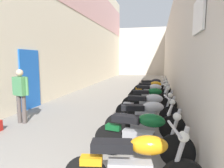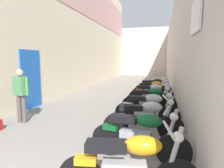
{
  "view_description": "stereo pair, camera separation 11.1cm",
  "coord_description": "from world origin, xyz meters",
  "px_view_note": "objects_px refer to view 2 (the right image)",
  "views": [
    {
      "loc": [
        2.0,
        -0.74,
        1.84
      ],
      "look_at": [
        0.43,
        5.86,
        0.99
      ],
      "focal_mm": 31.23,
      "sensor_mm": 36.0,
      "label": 1
    },
    {
      "loc": [
        2.11,
        -0.72,
        1.84
      ],
      "look_at": [
        0.43,
        5.86,
        0.99
      ],
      "focal_mm": 31.23,
      "sensor_mm": 36.0,
      "label": 2
    }
  ],
  "objects_px": {
    "motorcycle_nearest": "(129,166)",
    "motorcycle_second": "(139,134)",
    "motorcycle_sixth": "(151,94)",
    "pedestrian_mid_alley": "(21,92)",
    "motorcycle_eighth": "(153,87)",
    "motorcycle_fourth": "(147,108)",
    "motorcycle_third": "(143,119)",
    "motorcycle_fifth": "(149,100)",
    "motorcycle_seventh": "(152,90)"
  },
  "relations": [
    {
      "from": "motorcycle_second",
      "to": "pedestrian_mid_alley",
      "type": "relative_size",
      "value": 1.17
    },
    {
      "from": "motorcycle_eighth",
      "to": "pedestrian_mid_alley",
      "type": "height_order",
      "value": "pedestrian_mid_alley"
    },
    {
      "from": "motorcycle_sixth",
      "to": "motorcycle_eighth",
      "type": "xyz_separation_m",
      "value": [
        -0.0,
        2.12,
        0.0
      ]
    },
    {
      "from": "motorcycle_nearest",
      "to": "pedestrian_mid_alley",
      "type": "relative_size",
      "value": 1.17
    },
    {
      "from": "motorcycle_fifth",
      "to": "motorcycle_eighth",
      "type": "distance_m",
      "value": 3.24
    },
    {
      "from": "pedestrian_mid_alley",
      "to": "motorcycle_sixth",
      "type": "bearing_deg",
      "value": 39.21
    },
    {
      "from": "pedestrian_mid_alley",
      "to": "motorcycle_fourth",
      "type": "bearing_deg",
      "value": 10.27
    },
    {
      "from": "motorcycle_fourth",
      "to": "motorcycle_fifth",
      "type": "bearing_deg",
      "value": 90.0
    },
    {
      "from": "motorcycle_sixth",
      "to": "pedestrian_mid_alley",
      "type": "relative_size",
      "value": 1.17
    },
    {
      "from": "motorcycle_fifth",
      "to": "motorcycle_sixth",
      "type": "distance_m",
      "value": 1.12
    },
    {
      "from": "motorcycle_fifth",
      "to": "motorcycle_sixth",
      "type": "bearing_deg",
      "value": 90.0
    },
    {
      "from": "motorcycle_seventh",
      "to": "pedestrian_mid_alley",
      "type": "distance_m",
      "value": 5.27
    },
    {
      "from": "motorcycle_second",
      "to": "motorcycle_eighth",
      "type": "height_order",
      "value": "same"
    },
    {
      "from": "motorcycle_second",
      "to": "motorcycle_fifth",
      "type": "relative_size",
      "value": 1.0
    },
    {
      "from": "motorcycle_nearest",
      "to": "motorcycle_seventh",
      "type": "height_order",
      "value": "same"
    },
    {
      "from": "motorcycle_nearest",
      "to": "motorcycle_second",
      "type": "height_order",
      "value": "same"
    },
    {
      "from": "motorcycle_second",
      "to": "motorcycle_sixth",
      "type": "bearing_deg",
      "value": 90.0
    },
    {
      "from": "motorcycle_seventh",
      "to": "motorcycle_eighth",
      "type": "xyz_separation_m",
      "value": [
        -0.0,
        1.18,
        0.0
      ]
    },
    {
      "from": "motorcycle_nearest",
      "to": "motorcycle_third",
      "type": "relative_size",
      "value": 1.0
    },
    {
      "from": "motorcycle_fourth",
      "to": "pedestrian_mid_alley",
      "type": "height_order",
      "value": "pedestrian_mid_alley"
    },
    {
      "from": "motorcycle_third",
      "to": "pedestrian_mid_alley",
      "type": "bearing_deg",
      "value": 173.67
    },
    {
      "from": "motorcycle_second",
      "to": "motorcycle_fifth",
      "type": "distance_m",
      "value": 3.14
    },
    {
      "from": "motorcycle_second",
      "to": "motorcycle_fifth",
      "type": "bearing_deg",
      "value": 90.0
    },
    {
      "from": "motorcycle_sixth",
      "to": "pedestrian_mid_alley",
      "type": "distance_m",
      "value": 4.63
    },
    {
      "from": "motorcycle_nearest",
      "to": "motorcycle_seventh",
      "type": "xyz_separation_m",
      "value": [
        0.0,
        6.28,
        0.0
      ]
    },
    {
      "from": "motorcycle_fourth",
      "to": "motorcycle_third",
      "type": "bearing_deg",
      "value": -90.0
    },
    {
      "from": "motorcycle_fourth",
      "to": "pedestrian_mid_alley",
      "type": "distance_m",
      "value": 3.65
    },
    {
      "from": "motorcycle_eighth",
      "to": "pedestrian_mid_alley",
      "type": "relative_size",
      "value": 1.17
    },
    {
      "from": "motorcycle_sixth",
      "to": "motorcycle_eighth",
      "type": "relative_size",
      "value": 1.0
    },
    {
      "from": "motorcycle_nearest",
      "to": "motorcycle_second",
      "type": "bearing_deg",
      "value": 90.0
    },
    {
      "from": "motorcycle_fifth",
      "to": "motorcycle_seventh",
      "type": "relative_size",
      "value": 1.0
    },
    {
      "from": "motorcycle_sixth",
      "to": "motorcycle_seventh",
      "type": "xyz_separation_m",
      "value": [
        0.0,
        0.94,
        0.0
      ]
    },
    {
      "from": "motorcycle_third",
      "to": "motorcycle_fourth",
      "type": "height_order",
      "value": "same"
    },
    {
      "from": "motorcycle_sixth",
      "to": "motorcycle_fourth",
      "type": "bearing_deg",
      "value": -90.0
    },
    {
      "from": "motorcycle_third",
      "to": "motorcycle_seventh",
      "type": "height_order",
      "value": "same"
    },
    {
      "from": "motorcycle_nearest",
      "to": "motorcycle_second",
      "type": "relative_size",
      "value": 1.0
    },
    {
      "from": "motorcycle_fifth",
      "to": "motorcycle_eighth",
      "type": "xyz_separation_m",
      "value": [
        -0.0,
        3.24,
        0.0
      ]
    },
    {
      "from": "motorcycle_nearest",
      "to": "motorcycle_fourth",
      "type": "xyz_separation_m",
      "value": [
        0.0,
        3.08,
        0.0
      ]
    },
    {
      "from": "motorcycle_sixth",
      "to": "pedestrian_mid_alley",
      "type": "xyz_separation_m",
      "value": [
        -3.57,
        -2.92,
        0.42
      ]
    },
    {
      "from": "pedestrian_mid_alley",
      "to": "motorcycle_fifth",
      "type": "bearing_deg",
      "value": 26.65
    },
    {
      "from": "motorcycle_eighth",
      "to": "motorcycle_second",
      "type": "bearing_deg",
      "value": -90.0
    },
    {
      "from": "motorcycle_nearest",
      "to": "motorcycle_fourth",
      "type": "height_order",
      "value": "same"
    },
    {
      "from": "motorcycle_third",
      "to": "pedestrian_mid_alley",
      "type": "xyz_separation_m",
      "value": [
        -3.57,
        0.4,
        0.42
      ]
    },
    {
      "from": "motorcycle_third",
      "to": "motorcycle_fifth",
      "type": "relative_size",
      "value": 1.0
    },
    {
      "from": "motorcycle_third",
      "to": "motorcycle_fifth",
      "type": "xyz_separation_m",
      "value": [
        0.0,
        2.19,
        0.0
      ]
    },
    {
      "from": "motorcycle_fifth",
      "to": "motorcycle_nearest",
      "type": "bearing_deg",
      "value": -90.0
    },
    {
      "from": "pedestrian_mid_alley",
      "to": "motorcycle_seventh",
      "type": "bearing_deg",
      "value": 47.15
    },
    {
      "from": "motorcycle_second",
      "to": "motorcycle_fourth",
      "type": "distance_m",
      "value": 2.0
    },
    {
      "from": "motorcycle_second",
      "to": "pedestrian_mid_alley",
      "type": "height_order",
      "value": "pedestrian_mid_alley"
    },
    {
      "from": "motorcycle_second",
      "to": "motorcycle_third",
      "type": "relative_size",
      "value": 1.0
    }
  ]
}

